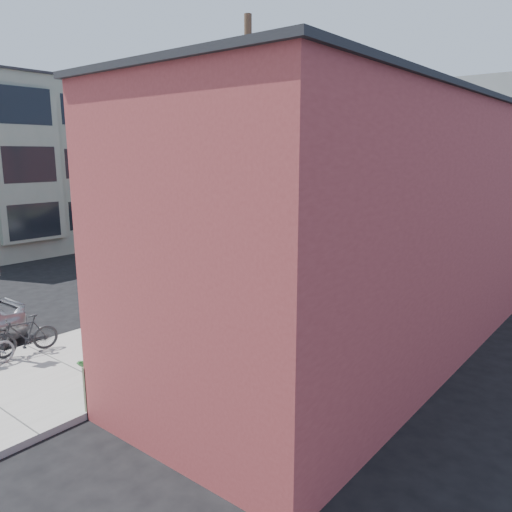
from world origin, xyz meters
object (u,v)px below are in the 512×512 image
Objects in this scene: tree_bare at (286,210)px; cyclist at (231,281)px; patio_chair_a at (171,350)px; parked_bike_a at (24,335)px; tree_leafy_mid at (385,132)px; patron_green at (96,362)px; car_3 at (340,231)px; parking_meter_near at (173,280)px; parking_meter_far at (287,251)px; car_1 at (160,279)px; patron_grey at (279,297)px; tree_leafy_far at (440,131)px; bus at (366,201)px; utility_pole_near at (247,148)px; patio_chair_b at (187,343)px; car_4 at (380,221)px; car_2 at (274,248)px.

cyclist is at bearing -74.50° from tree_bare.
parked_bike_a reaches higher than patio_chair_a.
tree_leafy_mid reaches higher than patron_green.
parking_meter_near is at bearing -82.29° from car_3.
parking_meter_far is 1.41× the size of patio_chair_a.
car_1 is at bearing -88.22° from car_3.
parking_meter_near is 0.20× the size of car_3.
car_3 is at bearing 93.22° from car_1.
car_1 is at bearing -88.34° from patron_grey.
parking_meter_far is 0.65× the size of cyclist.
tree_leafy_far reaches higher than bus.
patron_grey is at bearing -172.58° from patron_green.
car_1 is at bearing -95.01° from tree_leafy_far.
tree_bare is at bearing 78.54° from utility_pole_near.
patio_chair_b is at bearing -0.59° from patron_grey.
patio_chair_a is at bearing -173.14° from patron_green.
utility_pole_near is at bearing 103.37° from parked_bike_a.
bus is (-3.91, 24.19, 0.88)m from car_1.
tree_bare is 12.06m from patron_green.
bus is at bearing -155.30° from patron_green.
patron_green is 0.99× the size of parked_bike_a.
car_4 is at bearing -123.89° from tree_leafy_far.
patron_grey is at bearing -56.18° from tree_bare.
patron_grey reaches higher than car_4.
parking_meter_far reaches higher than patio_chair_b.
parking_meter_far is at bearing -76.92° from car_3.
parking_meter_near is 6.68m from parking_meter_far.
patron_green is at bearing -70.69° from patio_chair_a.
tree_leafy_far is 11.33m from car_3.
car_3 is (-1.45, 13.94, -0.13)m from parking_meter_near.
patron_green is 14.34m from car_2.
parking_meter_near is 0.14× the size of tree_leafy_far.
car_3 reaches higher than parking_meter_far.
utility_pole_near is at bearing 66.51° from car_1.
parking_meter_far is at bearing 79.70° from car_1.
patron_grey reaches higher than patio_chair_b.
tree_bare reaches higher than car_3.
tree_bare is 6.00m from car_1.
tree_bare is at bearing 84.61° from parking_meter_near.
parked_bike_a is at bearing -85.78° from patron_green.
patio_chair_b is 0.08× the size of bus.
bus is (-9.28, 30.43, 0.57)m from patron_green.
tree_leafy_mid is at bearing 90.00° from tree_bare.
bus reaches higher than cyclist.
utility_pole_near is at bearing -85.61° from car_4.
parking_meter_near is 0.75× the size of patron_green.
tree_leafy_mid reaches higher than car_2.
car_1 is (-1.45, -6.03, -0.32)m from parking_meter_far.
car_1 is at bearing 118.73° from parked_bike_a.
patio_chair_a is (3.40, -9.41, -2.33)m from tree_bare.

